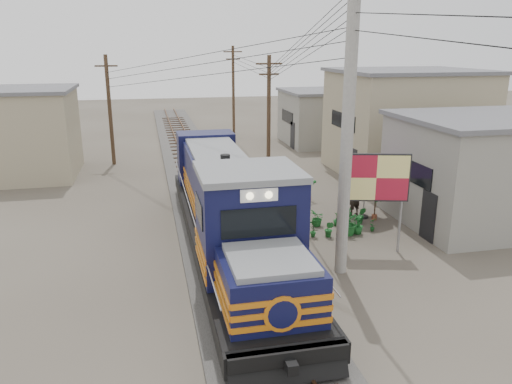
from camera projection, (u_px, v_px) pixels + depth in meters
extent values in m
plane|color=#473F35|center=(239.00, 275.00, 17.10)|extent=(120.00, 120.00, 0.00)
cube|color=#595651|center=(204.00, 192.00, 26.44)|extent=(3.60, 70.00, 0.16)
cube|color=#51331E|center=(194.00, 189.00, 26.28)|extent=(0.08, 70.00, 0.12)
cube|color=#51331E|center=(214.00, 188.00, 26.50)|extent=(0.08, 70.00, 0.12)
cube|color=black|center=(229.00, 233.00, 18.74)|extent=(2.95, 16.26, 0.56)
cube|color=black|center=(259.00, 307.00, 14.07)|extent=(2.24, 3.25, 0.66)
cube|color=black|center=(211.00, 201.00, 23.58)|extent=(2.24, 3.25, 0.66)
cube|color=#0E1036|center=(269.00, 289.00, 12.59)|extent=(2.42, 2.44, 1.52)
cube|color=#0E1036|center=(249.00, 225.00, 14.74)|extent=(2.89, 2.64, 3.15)
cube|color=slate|center=(249.00, 172.00, 14.28)|extent=(2.95, 2.77, 0.18)
cube|color=black|center=(259.00, 222.00, 13.34)|extent=(2.06, 0.06, 0.81)
cube|color=white|center=(259.00, 195.00, 13.11)|extent=(1.02, 0.06, 0.36)
cube|color=#0E1036|center=(218.00, 183.00, 20.76)|extent=(2.30, 9.96, 2.34)
cube|color=slate|center=(218.00, 154.00, 20.41)|extent=(2.06, 9.96, 0.18)
cube|color=orange|center=(229.00, 219.00, 18.58)|extent=(2.99, 16.26, 0.14)
cube|color=orange|center=(228.00, 211.00, 18.49)|extent=(2.99, 16.26, 0.14)
cube|color=orange|center=(228.00, 203.00, 18.41)|extent=(2.99, 16.26, 0.14)
cylinder|color=#9E9B93|center=(348.00, 129.00, 15.94)|extent=(0.40, 0.40, 10.00)
cylinder|color=#4C3826|center=(269.00, 115.00, 30.15)|extent=(0.24, 0.24, 7.00)
cube|color=#4C3826|center=(269.00, 64.00, 29.30)|extent=(1.60, 0.10, 0.10)
cube|color=#4C3826|center=(269.00, 74.00, 29.47)|extent=(1.20, 0.10, 0.10)
cylinder|color=#4C3826|center=(233.00, 91.00, 43.25)|extent=(0.24, 0.24, 7.50)
cube|color=#4C3826|center=(233.00, 52.00, 42.33)|extent=(1.60, 0.10, 0.10)
cube|color=#4C3826|center=(233.00, 59.00, 42.50)|extent=(1.20, 0.10, 0.10)
cylinder|color=#4C3826|center=(110.00, 111.00, 31.92)|extent=(0.24, 0.24, 7.00)
cube|color=#4C3826|center=(106.00, 63.00, 31.07)|extent=(1.60, 0.10, 0.10)
cube|color=#4C3826|center=(107.00, 72.00, 31.24)|extent=(1.20, 0.10, 0.10)
cube|color=gray|center=(485.00, 172.00, 21.66)|extent=(7.00, 6.00, 4.50)
cube|color=slate|center=(493.00, 118.00, 20.99)|extent=(7.35, 6.30, 0.20)
cube|color=black|center=(412.00, 172.00, 20.87)|extent=(0.05, 3.00, 0.90)
cube|color=gray|center=(405.00, 124.00, 30.08)|extent=(8.00, 7.00, 6.00)
cube|color=slate|center=(410.00, 71.00, 29.20)|extent=(8.40, 7.35, 0.20)
cube|color=black|center=(343.00, 121.00, 29.16)|extent=(0.05, 3.50, 0.90)
cube|color=gray|center=(324.00, 118.00, 39.41)|extent=(6.00, 6.00, 4.00)
cube|color=slate|center=(325.00, 91.00, 38.82)|extent=(6.30, 6.30, 0.20)
cube|color=black|center=(287.00, 117.00, 38.73)|extent=(0.05, 3.00, 0.90)
cube|color=gray|center=(21.00, 135.00, 29.30)|extent=(6.00, 6.00, 5.00)
cube|color=slate|center=(15.00, 90.00, 28.56)|extent=(6.30, 6.30, 0.20)
cylinder|color=#99999E|center=(346.00, 216.00, 18.69)|extent=(0.10, 0.10, 2.80)
cylinder|color=#99999E|center=(400.00, 217.00, 18.62)|extent=(0.10, 0.10, 2.80)
cube|color=black|center=(376.00, 178.00, 18.23)|extent=(2.41, 0.74, 1.79)
cube|color=#AA162E|center=(376.00, 178.00, 18.20)|extent=(2.29, 0.67, 1.68)
cylinder|color=black|center=(363.00, 217.00, 22.72)|extent=(0.46, 0.46, 0.10)
cylinder|color=#99999E|center=(365.00, 193.00, 22.41)|extent=(0.05, 0.05, 2.31)
cone|color=#682B83|center=(366.00, 170.00, 22.10)|extent=(2.32, 2.32, 0.58)
imported|color=black|center=(354.00, 197.00, 22.83)|extent=(0.76, 0.62, 1.79)
imported|color=#1A5E23|center=(314.00, 228.00, 20.35)|extent=(0.48, 0.46, 0.76)
imported|color=#1A5E23|center=(329.00, 229.00, 20.35)|extent=(0.48, 0.49, 0.69)
imported|color=#1A5E23|center=(348.00, 223.00, 20.51)|extent=(1.10, 1.00, 1.05)
imported|color=#1A5E23|center=(358.00, 224.00, 20.71)|extent=(0.50, 0.50, 0.82)
imported|color=#1A5E23|center=(373.00, 224.00, 21.00)|extent=(0.38, 0.31, 0.61)
imported|color=#1A5E23|center=(304.00, 221.00, 21.27)|extent=(0.47, 0.48, 0.68)
imported|color=#1A5E23|center=(317.00, 218.00, 21.55)|extent=(0.70, 0.77, 0.74)
imported|color=#1A5E23|center=(337.00, 219.00, 21.65)|extent=(0.44, 0.44, 0.61)
imported|color=#1A5E23|center=(348.00, 216.00, 21.63)|extent=(0.55, 0.50, 0.87)
imported|color=#1A5E23|center=(361.00, 215.00, 21.89)|extent=(0.52, 0.48, 0.76)
imported|color=#1A5E23|center=(298.00, 209.00, 22.41)|extent=(0.93, 1.02, 0.97)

